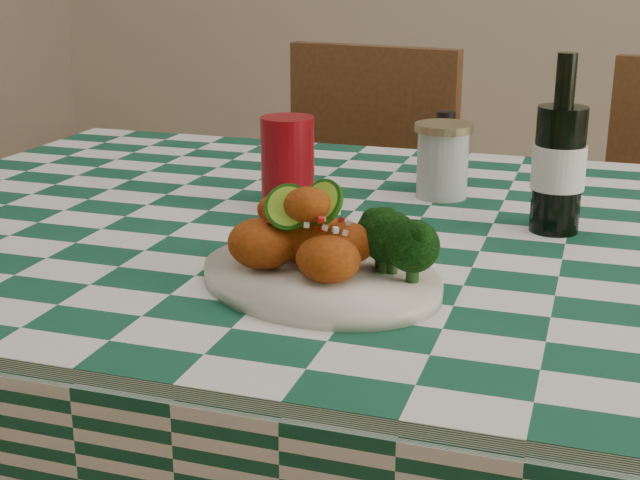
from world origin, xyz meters
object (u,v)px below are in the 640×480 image
(beer_bottle, at_px, (560,144))
(wooden_chair_left, at_px, (337,258))
(plate, at_px, (320,278))
(fried_chicken_pile, at_px, (311,229))
(dining_table, at_px, (404,477))
(red_tumbler, at_px, (288,164))
(mason_jar, at_px, (443,161))
(ketchup_bottle, at_px, (445,147))

(beer_bottle, height_order, wooden_chair_left, beer_bottle)
(plate, bearing_deg, beer_bottle, 51.37)
(fried_chicken_pile, distance_m, beer_bottle, 0.39)
(dining_table, relative_size, beer_bottle, 6.88)
(plate, height_order, red_tumbler, red_tumbler)
(fried_chicken_pile, xyz_separation_m, red_tumbler, (-0.13, 0.29, 0.00))
(red_tumbler, distance_m, beer_bottle, 0.39)
(plate, bearing_deg, red_tumbler, 116.36)
(mason_jar, relative_size, beer_bottle, 0.48)
(ketchup_bottle, height_order, beer_bottle, beer_bottle)
(fried_chicken_pile, distance_m, red_tumbler, 0.32)
(mason_jar, height_order, wooden_chair_left, wooden_chair_left)
(red_tumbler, bearing_deg, wooden_chair_left, 100.82)
(plate, distance_m, beer_bottle, 0.40)
(dining_table, distance_m, fried_chicken_pile, 0.53)
(plate, relative_size, mason_jar, 2.60)
(plate, bearing_deg, dining_table, 77.55)
(dining_table, distance_m, plate, 0.47)
(dining_table, distance_m, red_tumbler, 0.51)
(plate, xyz_separation_m, wooden_chair_left, (-0.28, 0.97, -0.32))
(beer_bottle, bearing_deg, dining_table, -163.71)
(fried_chicken_pile, height_order, wooden_chair_left, wooden_chair_left)
(dining_table, relative_size, plate, 5.52)
(fried_chicken_pile, bearing_deg, red_tumbler, 114.60)
(plate, relative_size, ketchup_bottle, 2.54)
(mason_jar, bearing_deg, ketchup_bottle, 98.64)
(fried_chicken_pile, relative_size, ketchup_bottle, 1.28)
(fried_chicken_pile, bearing_deg, dining_table, 75.12)
(fried_chicken_pile, distance_m, wooden_chair_left, 1.08)
(ketchup_bottle, xyz_separation_m, mason_jar, (0.01, -0.10, -0.00))
(ketchup_bottle, bearing_deg, wooden_chair_left, 125.62)
(ketchup_bottle, relative_size, beer_bottle, 0.49)
(red_tumbler, relative_size, beer_bottle, 0.57)
(fried_chicken_pile, bearing_deg, plate, 0.00)
(plate, bearing_deg, fried_chicken_pile, 180.00)
(ketchup_bottle, bearing_deg, red_tumbler, -129.21)
(red_tumbler, distance_m, ketchup_bottle, 0.30)
(wooden_chair_left, bearing_deg, plate, -65.21)
(fried_chicken_pile, relative_size, beer_bottle, 0.63)
(dining_table, relative_size, ketchup_bottle, 14.03)
(fried_chicken_pile, height_order, beer_bottle, beer_bottle)
(red_tumbler, height_order, mason_jar, red_tumbler)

